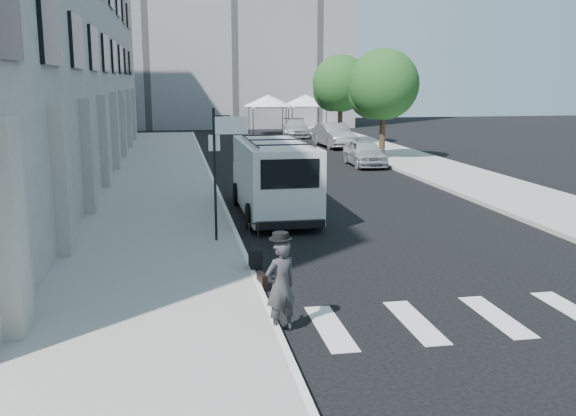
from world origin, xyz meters
name	(u,v)px	position (x,y,z in m)	size (l,w,h in m)	color
ground	(341,276)	(0.00, 0.00, 0.00)	(120.00, 120.00, 0.00)	black
sidewalk_left	(161,176)	(-4.25, 16.00, 0.07)	(4.50, 48.00, 0.15)	gray
sidewalk_right	(406,159)	(9.00, 20.00, 0.07)	(4.00, 56.00, 0.15)	gray
sign_pole	(223,147)	(-2.36, 3.20, 2.65)	(1.03, 0.07, 3.50)	black
tree_near	(381,87)	(7.50, 20.15, 3.97)	(3.80, 3.83, 6.03)	black
tree_far	(339,86)	(7.50, 29.15, 3.97)	(3.80, 3.83, 6.03)	black
tent_left	(268,101)	(4.00, 38.00, 2.71)	(4.00, 4.00, 3.20)	black
tent_right	(306,100)	(7.20, 38.50, 2.71)	(4.00, 4.00, 3.20)	black
businessman	(281,286)	(-1.90, -3.00, 0.84)	(0.61, 0.40, 1.68)	#323234
briefcase	(262,281)	(-1.90, -0.62, 0.17)	(0.12, 0.44, 0.34)	black
suitcase	(255,261)	(-1.90, 0.48, 0.31)	(0.27, 0.42, 1.15)	black
cargo_van	(273,177)	(-0.46, 6.99, 1.24)	(2.29, 6.40, 2.40)	silver
parked_car_a	(365,153)	(6.04, 18.08, 0.68)	(1.61, 4.01, 1.37)	#ABAEB3
parked_car_b	(334,135)	(6.80, 27.48, 0.79)	(1.67, 4.79, 1.58)	slate
parked_car_c	(296,128)	(5.81, 35.61, 0.69)	(1.95, 4.79, 1.39)	#A8ACB0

